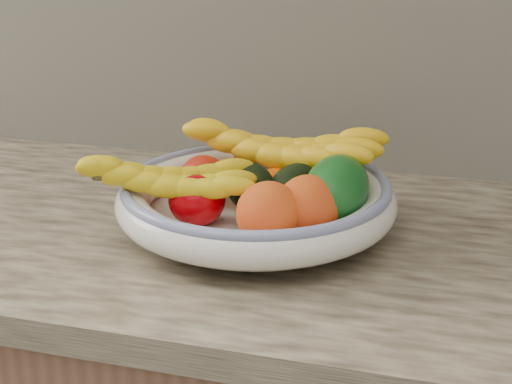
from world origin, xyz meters
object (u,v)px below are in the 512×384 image
object	(u,v)px
banana_bunch_front	(167,185)
green_mango	(336,190)
banana_bunch_back	(279,155)
fruit_bowl	(256,200)

from	to	relation	value
banana_bunch_front	green_mango	bearing A→B (deg)	-3.00
green_mango	banana_bunch_back	xyz separation A→B (m)	(-0.10, 0.09, 0.01)
banana_bunch_back	green_mango	bearing A→B (deg)	-36.80
fruit_bowl	green_mango	xyz separation A→B (m)	(0.11, -0.01, 0.03)
green_mango	banana_bunch_front	world-z (taller)	green_mango
banana_bunch_back	fruit_bowl	bearing A→B (deg)	-91.28
green_mango	fruit_bowl	bearing A→B (deg)	179.46
green_mango	banana_bunch_back	distance (m)	0.14
fruit_bowl	banana_bunch_back	world-z (taller)	banana_bunch_back
banana_bunch_back	banana_bunch_front	xyz separation A→B (m)	(-0.12, -0.15, -0.01)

